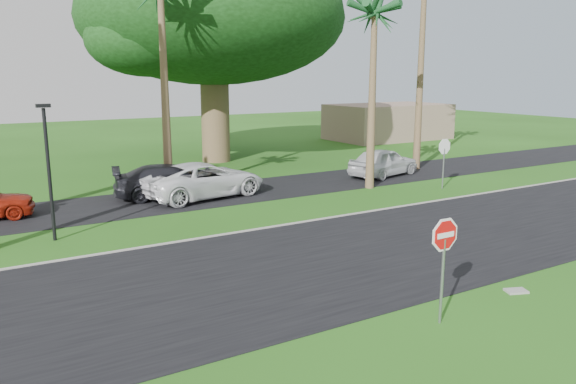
% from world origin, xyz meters
% --- Properties ---
extents(ground, '(120.00, 120.00, 0.00)m').
position_xyz_m(ground, '(0.00, 0.00, 0.00)').
color(ground, '#214D13').
rests_on(ground, ground).
extents(road, '(120.00, 8.00, 0.02)m').
position_xyz_m(road, '(0.00, 2.00, 0.01)').
color(road, black).
rests_on(road, ground).
extents(parking_strip, '(120.00, 5.00, 0.02)m').
position_xyz_m(parking_strip, '(0.00, 12.50, 0.01)').
color(parking_strip, black).
rests_on(parking_strip, ground).
extents(curb, '(120.00, 0.12, 0.06)m').
position_xyz_m(curb, '(0.00, 6.05, 0.03)').
color(curb, gray).
rests_on(curb, ground).
extents(stop_sign_near, '(1.05, 0.07, 2.62)m').
position_xyz_m(stop_sign_near, '(0.50, -3.00, 1.77)').
color(stop_sign_near, gray).
rests_on(stop_sign_near, ground).
extents(stop_sign_far, '(1.05, 0.07, 2.62)m').
position_xyz_m(stop_sign_far, '(12.00, 8.00, 1.77)').
color(stop_sign_far, gray).
rests_on(stop_sign_far, ground).
extents(palm_right_near, '(5.00, 5.00, 9.50)m').
position_xyz_m(palm_right_near, '(9.00, 10.00, 8.19)').
color(palm_right_near, brown).
rests_on(palm_right_near, ground).
extents(canopy_tree, '(16.50, 16.50, 13.12)m').
position_xyz_m(canopy_tree, '(6.00, 22.00, 8.95)').
color(canopy_tree, brown).
rests_on(canopy_tree, ground).
extents(streetlight_right, '(0.45, 0.25, 4.64)m').
position_xyz_m(streetlight_right, '(-6.00, 8.50, 2.65)').
color(streetlight_right, black).
rests_on(streetlight_right, ground).
extents(building_far, '(10.00, 6.00, 3.00)m').
position_xyz_m(building_far, '(24.00, 26.00, 1.50)').
color(building_far, gray).
rests_on(building_far, ground).
extents(car_dark, '(5.55, 3.23, 1.51)m').
position_xyz_m(car_dark, '(-0.22, 12.91, 0.76)').
color(car_dark, black).
rests_on(car_dark, ground).
extents(car_minivan, '(6.15, 3.59, 1.61)m').
position_xyz_m(car_minivan, '(1.06, 12.21, 0.80)').
color(car_minivan, white).
rests_on(car_minivan, ground).
extents(car_pickup, '(4.92, 2.91, 1.57)m').
position_xyz_m(car_pickup, '(11.71, 12.14, 0.79)').
color(car_pickup, silver).
rests_on(car_pickup, ground).
extents(utility_slab, '(0.64, 0.53, 0.06)m').
position_xyz_m(utility_slab, '(3.59, -2.70, 0.03)').
color(utility_slab, gray).
rests_on(utility_slab, ground).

